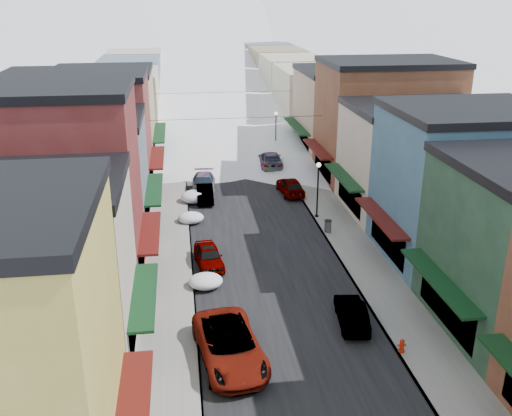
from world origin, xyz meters
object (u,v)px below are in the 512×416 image
object	(u,v)px
car_dark_hatch	(205,194)
fire_hydrant	(402,346)
car_green_sedan	(352,313)
streetlamp_near	(318,183)
car_white_suv	(230,345)
trash_can	(328,226)
car_silver_sedan	(209,256)

from	to	relation	value
car_dark_hatch	fire_hydrant	bearing A→B (deg)	-69.55
car_green_sedan	streetlamp_near	distance (m)	16.05
car_white_suv	trash_can	distance (m)	17.43
car_silver_sedan	trash_can	bearing A→B (deg)	18.23
car_white_suv	car_dark_hatch	distance (m)	23.65
car_white_suv	car_silver_sedan	xyz separation A→B (m)	(-0.42, 10.76, -0.18)
car_green_sedan	car_white_suv	bearing A→B (deg)	26.31
streetlamp_near	car_silver_sedan	bearing A→B (deg)	-141.00
car_white_suv	car_silver_sedan	bearing A→B (deg)	84.71
streetlamp_near	fire_hydrant	bearing A→B (deg)	-90.33
car_white_suv	car_dark_hatch	world-z (taller)	car_white_suv
car_silver_sedan	car_green_sedan	bearing A→B (deg)	-54.36
car_white_suv	streetlamp_near	world-z (taller)	streetlamp_near
car_white_suv	trash_can	bearing A→B (deg)	51.78
car_green_sedan	car_dark_hatch	bearing A→B (deg)	-64.82
car_white_suv	car_silver_sedan	distance (m)	10.77
car_green_sedan	trash_can	world-z (taller)	car_green_sedan
car_silver_sedan	streetlamp_near	xyz separation A→B (m)	(9.23, 7.48, 2.32)
car_dark_hatch	fire_hydrant	xyz separation A→B (m)	(8.70, -24.31, -0.19)
car_dark_hatch	streetlamp_near	bearing A→B (deg)	-30.80
trash_can	car_silver_sedan	bearing A→B (deg)	-155.58
car_green_sedan	car_silver_sedan	bearing A→B (deg)	-41.29
trash_can	car_white_suv	bearing A→B (deg)	-120.69
fire_hydrant	streetlamp_near	world-z (taller)	streetlamp_near
car_silver_sedan	car_dark_hatch	world-z (taller)	car_silver_sedan
fire_hydrant	car_white_suv	bearing A→B (deg)	175.68
trash_can	streetlamp_near	bearing A→B (deg)	91.52
car_dark_hatch	car_green_sedan	xyz separation A→B (m)	(7.00, -21.18, -0.00)
car_silver_sedan	trash_can	size ratio (longest dim) A/B	4.39
car_green_sedan	fire_hydrant	xyz separation A→B (m)	(1.70, -3.13, -0.19)
trash_can	car_dark_hatch	bearing A→B (deg)	135.78
car_dark_hatch	car_green_sedan	world-z (taller)	car_dark_hatch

